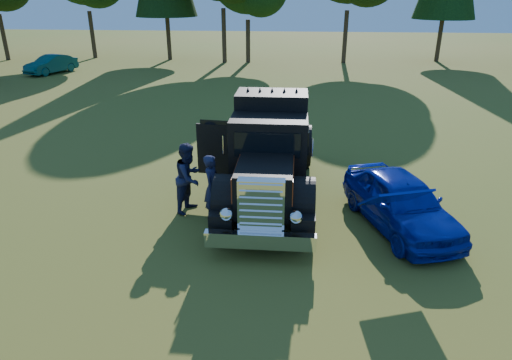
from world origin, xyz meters
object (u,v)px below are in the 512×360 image
object	(u,v)px
hotrod_coupe	(400,202)
spectator_near	(212,187)
diamond_t_truck	(269,159)
spectator_far	(189,178)
distant_teal_car	(51,64)

from	to	relation	value
hotrod_coupe	spectator_near	distance (m)	4.90
diamond_t_truck	spectator_near	size ratio (longest dim) A/B	4.05
hotrod_coupe	spectator_far	distance (m)	5.62
spectator_far	distant_teal_car	world-z (taller)	spectator_far
diamond_t_truck	distant_teal_car	size ratio (longest dim) A/B	1.82
spectator_far	diamond_t_truck	bearing A→B (deg)	-49.92
spectator_near	spectator_far	bearing A→B (deg)	73.07
spectator_far	distant_teal_car	xyz separation A→B (m)	(-15.06, 21.15, -0.33)
spectator_far	distant_teal_car	size ratio (longest dim) A/B	0.50
diamond_t_truck	distant_teal_car	bearing A→B (deg)	130.29
diamond_t_truck	hotrod_coupe	xyz separation A→B (m)	(3.46, -1.34, -0.57)
hotrod_coupe	spectator_far	bearing A→B (deg)	175.12
distant_teal_car	diamond_t_truck	bearing A→B (deg)	-28.70
hotrod_coupe	spectator_near	world-z (taller)	hotrod_coupe
diamond_t_truck	spectator_far	world-z (taller)	diamond_t_truck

